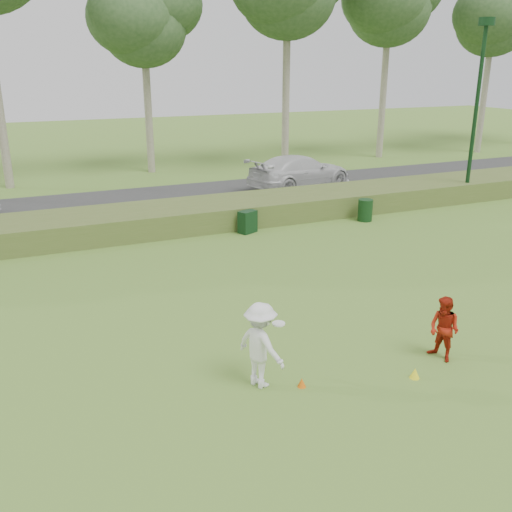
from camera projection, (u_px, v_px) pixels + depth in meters
name	position (u px, v px, depth m)	size (l,w,h in m)	color
ground	(328.00, 365.00, 12.56)	(120.00, 120.00, 0.00)	#497627
reed_strip	(177.00, 217.00, 22.83)	(80.00, 3.00, 0.90)	#475D25
park_road	(148.00, 201.00, 27.30)	(80.00, 6.00, 0.06)	#2D2D2D
lamp_post	(480.00, 79.00, 25.57)	(0.70, 0.70, 8.18)	black
tree_4	(143.00, 19.00, 31.80)	(6.24, 6.24, 11.50)	gray
tree_6	(390.00, 0.00, 36.73)	(7.02, 7.02, 13.50)	gray
tree_7	(494.00, 16.00, 39.12)	(6.50, 6.50, 12.50)	gray
player_white	(261.00, 345.00, 11.52)	(1.08, 1.35, 1.82)	white
player_red	(444.00, 329.00, 12.59)	(0.72, 0.56, 1.49)	#9D1D0D
cone_orange	(302.00, 383.00, 11.70)	(0.18, 0.18, 0.20)	orange
cone_yellow	(415.00, 373.00, 12.02)	(0.21, 0.21, 0.23)	yellow
utility_cabinet	(248.00, 222.00, 22.19)	(0.70, 0.44, 0.87)	black
trash_bin	(365.00, 210.00, 23.85)	(0.61, 0.61, 0.91)	black
car_right	(300.00, 172.00, 29.74)	(2.37, 5.84, 1.69)	silver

